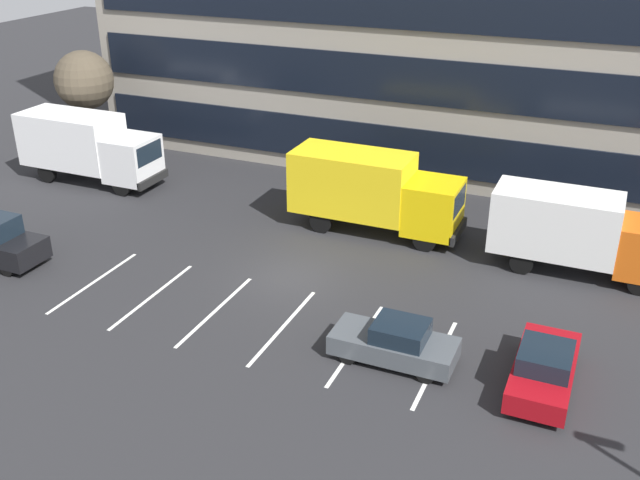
{
  "coord_description": "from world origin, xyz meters",
  "views": [
    {
      "loc": [
        11.4,
        -23.37,
        13.99
      ],
      "look_at": [
        0.91,
        0.97,
        1.4
      ],
      "focal_mm": 40.92,
      "sensor_mm": 36.0,
      "label": 1
    }
  ],
  "objects_px": {
    "box_truck_orange": "(578,230)",
    "sedan_charcoal": "(395,343)",
    "box_truck_yellow_all": "(373,189)",
    "box_truck_white": "(87,145)",
    "sedan_maroon": "(544,368)",
    "bare_tree": "(84,81)"
  },
  "relations": [
    {
      "from": "box_truck_white",
      "to": "sedan_maroon",
      "type": "bearing_deg",
      "value": -20.14
    },
    {
      "from": "box_truck_orange",
      "to": "bare_tree",
      "type": "distance_m",
      "value": 27.81
    },
    {
      "from": "sedan_maroon",
      "to": "sedan_charcoal",
      "type": "bearing_deg",
      "value": -174.76
    },
    {
      "from": "box_truck_yellow_all",
      "to": "sedan_charcoal",
      "type": "bearing_deg",
      "value": -66.07
    },
    {
      "from": "sedan_charcoal",
      "to": "bare_tree",
      "type": "bearing_deg",
      "value": 150.51
    },
    {
      "from": "sedan_charcoal",
      "to": "bare_tree",
      "type": "distance_m",
      "value": 26.36
    },
    {
      "from": "box_truck_yellow_all",
      "to": "sedan_charcoal",
      "type": "distance_m",
      "value": 10.46
    },
    {
      "from": "box_truck_yellow_all",
      "to": "sedan_maroon",
      "type": "height_order",
      "value": "box_truck_yellow_all"
    },
    {
      "from": "box_truck_white",
      "to": "bare_tree",
      "type": "bearing_deg",
      "value": 127.14
    },
    {
      "from": "box_truck_orange",
      "to": "sedan_maroon",
      "type": "bearing_deg",
      "value": -90.07
    },
    {
      "from": "box_truck_orange",
      "to": "sedan_charcoal",
      "type": "relative_size",
      "value": 1.74
    },
    {
      "from": "box_truck_orange",
      "to": "sedan_charcoal",
      "type": "distance_m",
      "value": 10.16
    },
    {
      "from": "box_truck_white",
      "to": "bare_tree",
      "type": "xyz_separation_m",
      "value": [
        -2.48,
        3.28,
        2.49
      ]
    },
    {
      "from": "bare_tree",
      "to": "box_truck_orange",
      "type": "bearing_deg",
      "value": -8.12
    },
    {
      "from": "box_truck_orange",
      "to": "box_truck_yellow_all",
      "type": "height_order",
      "value": "box_truck_yellow_all"
    },
    {
      "from": "sedan_charcoal",
      "to": "sedan_maroon",
      "type": "distance_m",
      "value": 4.71
    },
    {
      "from": "box_truck_white",
      "to": "sedan_charcoal",
      "type": "height_order",
      "value": "box_truck_white"
    },
    {
      "from": "sedan_charcoal",
      "to": "sedan_maroon",
      "type": "height_order",
      "value": "sedan_maroon"
    },
    {
      "from": "box_truck_yellow_all",
      "to": "sedan_maroon",
      "type": "xyz_separation_m",
      "value": [
        8.9,
        -9.05,
        -1.31
      ]
    },
    {
      "from": "sedan_charcoal",
      "to": "sedan_maroon",
      "type": "bearing_deg",
      "value": 5.24
    },
    {
      "from": "box_truck_orange",
      "to": "bare_tree",
      "type": "height_order",
      "value": "bare_tree"
    },
    {
      "from": "box_truck_orange",
      "to": "box_truck_yellow_all",
      "type": "xyz_separation_m",
      "value": [
        -8.91,
        0.55,
        0.16
      ]
    }
  ]
}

